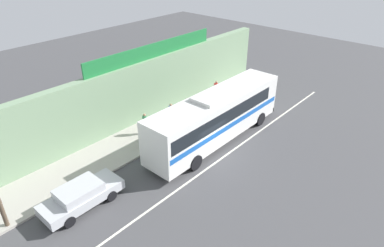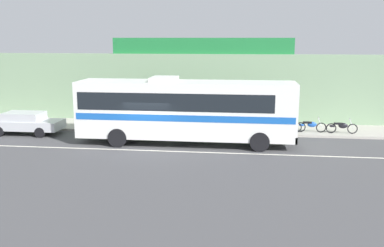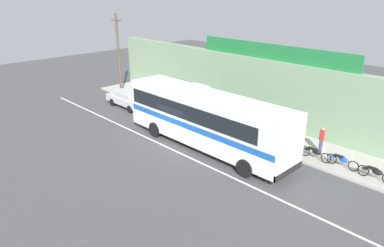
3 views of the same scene
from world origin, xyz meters
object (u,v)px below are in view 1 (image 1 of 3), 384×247
object	(u,v)px
motorcycle_purple	(236,90)
pedestrian_far_right	(216,88)
parked_car	(81,195)
pedestrian_by_curb	(171,112)
motorcycle_black	(248,85)
pedestrian_far_left	(145,122)
intercity_bus	(216,115)
motorcycle_red	(228,96)

from	to	relation	value
motorcycle_purple	pedestrian_far_right	bearing A→B (deg)	150.69
parked_car	pedestrian_far_right	size ratio (longest dim) A/B	2.78
pedestrian_by_curb	motorcycle_black	bearing A→B (deg)	-4.95
motorcycle_black	motorcycle_purple	xyz separation A→B (m)	(-1.83, 0.13, 0.00)
pedestrian_far_left	pedestrian_by_curb	size ratio (longest dim) A/B	1.00
motorcycle_purple	pedestrian_far_left	xyz separation A→B (m)	(-10.24, 0.99, 0.54)
intercity_bus	motorcycle_black	bearing A→B (deg)	19.19
intercity_bus	pedestrian_far_right	bearing A→B (deg)	37.57
intercity_bus	pedestrian_far_right	distance (m)	7.20
parked_car	motorcycle_purple	world-z (taller)	parked_car
motorcycle_black	motorcycle_red	world-z (taller)	same
pedestrian_far_right	intercity_bus	bearing A→B (deg)	-142.43
motorcycle_black	motorcycle_red	xyz separation A→B (m)	(-3.36, -0.03, 0.00)
motorcycle_black	motorcycle_purple	size ratio (longest dim) A/B	1.01
intercity_bus	pedestrian_far_left	world-z (taller)	intercity_bus
parked_car	motorcycle_red	world-z (taller)	parked_car
motorcycle_black	pedestrian_far_left	distance (m)	12.14
pedestrian_far_right	pedestrian_by_curb	world-z (taller)	pedestrian_by_curb
motorcycle_black	motorcycle_purple	distance (m)	1.84
intercity_bus	motorcycle_black	world-z (taller)	intercity_bus
parked_car	pedestrian_far_right	bearing A→B (deg)	11.05
motorcycle_purple	pedestrian_by_curb	bearing A→B (deg)	174.82
parked_car	motorcycle_purple	xyz separation A→B (m)	(17.59, 2.09, -0.17)
parked_car	pedestrian_by_curb	bearing A→B (deg)	15.97
pedestrian_far_right	parked_car	bearing A→B (deg)	-168.95
intercity_bus	motorcycle_purple	xyz separation A→B (m)	(7.42, 3.35, -1.50)
motorcycle_red	pedestrian_far_right	bearing A→B (deg)	101.94
parked_car	pedestrian_far_left	xyz separation A→B (m)	(7.35, 3.09, 0.36)
intercity_bus	motorcycle_red	size ratio (longest dim) A/B	6.30
parked_car	motorcycle_black	distance (m)	19.53
motorcycle_red	pedestrian_by_curb	distance (m)	6.36
motorcycle_red	pedestrian_by_curb	world-z (taller)	pedestrian_by_curb
motorcycle_purple	pedestrian_far_left	world-z (taller)	pedestrian_far_left
parked_car	pedestrian_by_curb	world-z (taller)	pedestrian_by_curb
parked_car	motorcycle_black	size ratio (longest dim) A/B	2.40
parked_car	motorcycle_red	size ratio (longest dim) A/B	2.35
intercity_bus	motorcycle_black	size ratio (longest dim) A/B	6.41
motorcycle_black	pedestrian_far_right	size ratio (longest dim) A/B	1.16
intercity_bus	pedestrian_far_right	xyz separation A→B (m)	(5.65, 4.35, -0.99)
pedestrian_by_curb	motorcycle_purple	bearing A→B (deg)	-5.18
motorcycle_purple	motorcycle_red	xyz separation A→B (m)	(-1.53, -0.16, 0.00)
parked_car	motorcycle_red	distance (m)	16.18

